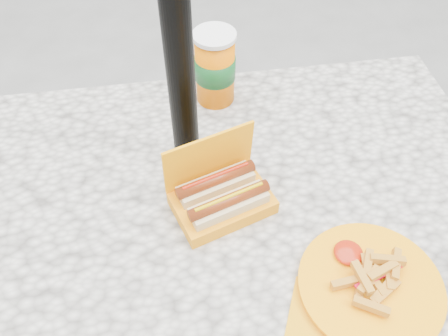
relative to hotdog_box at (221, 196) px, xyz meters
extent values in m
cube|color=beige|center=(-0.05, -0.02, -0.06)|extent=(1.20, 0.80, 0.05)
cylinder|color=black|center=(-0.55, 0.28, -0.43)|extent=(0.07, 0.07, 0.70)
cylinder|color=black|center=(0.45, 0.28, -0.43)|extent=(0.07, 0.07, 0.70)
cube|color=#FF9A05|center=(0.00, 0.00, -0.02)|extent=(0.20, 0.16, 0.03)
cube|color=#FF9A05|center=(-0.02, 0.05, 0.05)|extent=(0.17, 0.07, 0.11)
cube|color=tan|center=(0.01, -0.03, 0.00)|extent=(0.15, 0.08, 0.04)
cylinder|color=maroon|center=(0.01, -0.03, 0.02)|extent=(0.15, 0.07, 0.02)
cylinder|color=#CDA102|center=(0.01, -0.03, 0.03)|extent=(0.13, 0.05, 0.01)
cube|color=tan|center=(-0.01, 0.02, 0.00)|extent=(0.15, 0.08, 0.04)
cylinder|color=maroon|center=(-0.01, 0.02, 0.02)|extent=(0.15, 0.07, 0.02)
cylinder|color=#AC1E08|center=(-0.01, 0.02, 0.03)|extent=(0.13, 0.05, 0.01)
cylinder|color=#FF9A05|center=(0.21, -0.20, -0.02)|extent=(0.22, 0.22, 0.01)
cylinder|color=#FF9A05|center=(0.21, -0.20, -0.02)|extent=(0.23, 0.23, 0.01)
cube|color=#BB691E|center=(0.21, -0.18, 0.00)|extent=(0.02, 0.06, 0.01)
cube|color=#BB691E|center=(0.23, -0.22, -0.01)|extent=(0.05, 0.04, 0.01)
cube|color=#BB691E|center=(0.17, -0.19, -0.01)|extent=(0.06, 0.02, 0.01)
cube|color=#BB691E|center=(0.22, -0.22, -0.01)|extent=(0.05, 0.04, 0.01)
cube|color=#BB691E|center=(0.23, -0.19, 0.01)|extent=(0.06, 0.03, 0.01)
cube|color=#BB691E|center=(0.20, -0.20, 0.00)|extent=(0.05, 0.05, 0.01)
cube|color=#BB691E|center=(0.21, -0.17, 0.00)|extent=(0.04, 0.06, 0.01)
cube|color=#BB691E|center=(0.21, -0.18, -0.01)|extent=(0.06, 0.04, 0.01)
cube|color=#BB691E|center=(0.20, -0.20, -0.01)|extent=(0.04, 0.05, 0.01)
cube|color=#BB691E|center=(0.21, -0.20, -0.01)|extent=(0.03, 0.06, 0.01)
cube|color=#BB691E|center=(0.26, -0.18, 0.00)|extent=(0.04, 0.06, 0.01)
cube|color=#BB691E|center=(0.19, -0.20, 0.01)|extent=(0.02, 0.06, 0.01)
cube|color=#BB691E|center=(0.19, -0.24, 0.00)|extent=(0.05, 0.04, 0.01)
cube|color=#BB691E|center=(0.24, -0.17, 0.01)|extent=(0.06, 0.03, 0.01)
cube|color=#BB691E|center=(0.24, -0.19, 0.00)|extent=(0.03, 0.06, 0.01)
ellipsoid|color=#AC1E08|center=(0.19, -0.14, -0.01)|extent=(0.05, 0.05, 0.01)
cube|color=#B20017|center=(0.23, -0.19, 0.00)|extent=(0.09, 0.04, 0.00)
cylinder|color=#FF7400|center=(0.03, 0.30, 0.05)|extent=(0.08, 0.08, 0.16)
cylinder|color=#135421|center=(0.03, 0.30, 0.05)|extent=(0.09, 0.09, 0.05)
cylinder|color=white|center=(0.03, 0.30, 0.13)|extent=(0.09, 0.09, 0.01)
camera|label=1|loc=(-0.07, -0.51, 0.68)|focal=38.00mm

